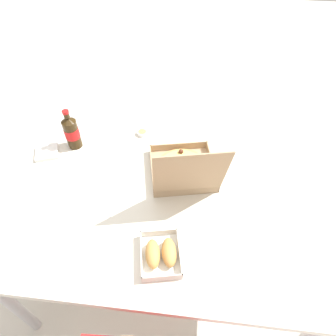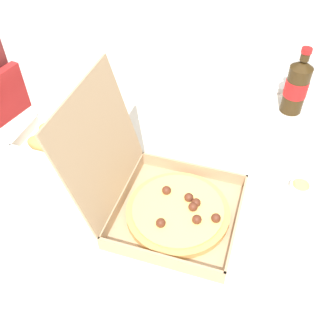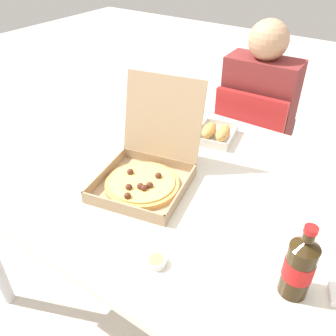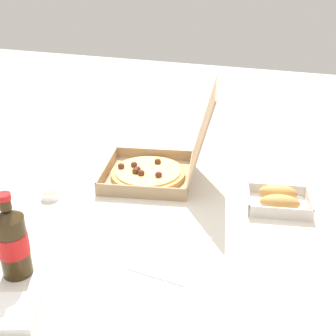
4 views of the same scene
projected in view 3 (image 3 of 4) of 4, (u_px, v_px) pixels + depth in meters
The scene contains 9 objects.
ground_plane at pixel (177, 299), 1.73m from camera, with size 10.00×10.00×0.00m, color beige.
dining_table at pixel (180, 191), 1.34m from camera, with size 1.47×1.06×0.74m.
chair at pixel (251, 146), 1.98m from camera, with size 0.42×0.42×0.83m.
diner_person at pixel (261, 109), 1.90m from camera, with size 0.37×0.41×1.15m.
pizza_box_open at pixel (146, 172), 1.25m from camera, with size 0.37×0.43×0.34m.
bread_side_box at pixel (216, 133), 1.52m from camera, with size 0.18×0.22×0.06m.
cola_bottle at pixel (299, 266), 0.85m from camera, with size 0.07×0.07×0.22m.
paper_menu at pixel (268, 194), 1.22m from camera, with size 0.21×0.15×0.00m, color white.
dipping_sauce_cup at pixel (156, 261), 0.97m from camera, with size 0.06×0.06×0.02m.
Camera 3 is at (0.56, -0.88, 1.52)m, focal length 38.00 mm.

